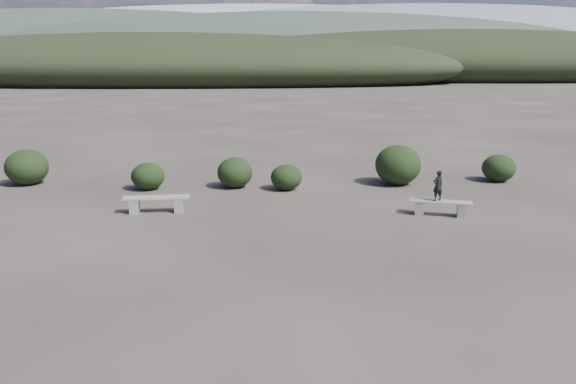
{
  "coord_description": "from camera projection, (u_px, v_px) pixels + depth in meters",
  "views": [
    {
      "loc": [
        0.01,
        -10.25,
        4.39
      ],
      "look_at": [
        -0.1,
        3.5,
        1.1
      ],
      "focal_mm": 35.0,
      "sensor_mm": 36.0,
      "label": 1
    }
  ],
  "objects": [
    {
      "name": "shrub_d",
      "position": [
        398.0,
        165.0,
        19.84
      ],
      "size": [
        1.61,
        1.61,
        1.41
      ],
      "primitive_type": "ellipsoid",
      "color": "black",
      "rests_on": "ground"
    },
    {
      "name": "shrub_c",
      "position": [
        286.0,
        177.0,
        19.09
      ],
      "size": [
        1.08,
        1.08,
        0.87
      ],
      "primitive_type": "ellipsoid",
      "color": "black",
      "rests_on": "ground"
    },
    {
      "name": "seated_person",
      "position": [
        438.0,
        186.0,
        15.86
      ],
      "size": [
        0.38,
        0.32,
        0.88
      ],
      "primitive_type": "imported",
      "rotation": [
        0.0,
        0.0,
        3.55
      ],
      "color": "black",
      "rests_on": "bench_right"
    },
    {
      "name": "ground",
      "position": [
        292.0,
        288.0,
        10.99
      ],
      "size": [
        1200.0,
        1200.0,
        0.0
      ],
      "primitive_type": "plane",
      "color": "#2E2724",
      "rests_on": "ground"
    },
    {
      "name": "shrub_b",
      "position": [
        235.0,
        173.0,
        19.42
      ],
      "size": [
        1.23,
        1.23,
        1.05
      ],
      "primitive_type": "ellipsoid",
      "color": "black",
      "rests_on": "ground"
    },
    {
      "name": "shrub_f",
      "position": [
        27.0,
        167.0,
        19.87
      ],
      "size": [
        1.48,
        1.48,
        1.25
      ],
      "primitive_type": "ellipsoid",
      "color": "black",
      "rests_on": "ground"
    },
    {
      "name": "shrub_a",
      "position": [
        148.0,
        176.0,
        19.14
      ],
      "size": [
        1.13,
        1.13,
        0.92
      ],
      "primitive_type": "ellipsoid",
      "color": "black",
      "rests_on": "ground"
    },
    {
      "name": "shrub_e",
      "position": [
        499.0,
        168.0,
        20.39
      ],
      "size": [
        1.19,
        1.19,
        0.99
      ],
      "primitive_type": "ellipsoid",
      "color": "black",
      "rests_on": "ground"
    },
    {
      "name": "mountain_ridges",
      "position": [
        280.0,
        47.0,
        338.25
      ],
      "size": [
        500.0,
        400.0,
        56.0
      ],
      "color": "black",
      "rests_on": "ground"
    },
    {
      "name": "bench_right",
      "position": [
        440.0,
        207.0,
        15.98
      ],
      "size": [
        1.78,
        0.75,
        0.44
      ],
      "rotation": [
        0.0,
        0.0,
        -0.23
      ],
      "color": "slate",
      "rests_on": "ground"
    },
    {
      "name": "bench_left",
      "position": [
        157.0,
        203.0,
        16.3
      ],
      "size": [
        1.94,
        0.62,
        0.48
      ],
      "rotation": [
        0.0,
        0.0,
        0.12
      ],
      "color": "slate",
      "rests_on": "ground"
    }
  ]
}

